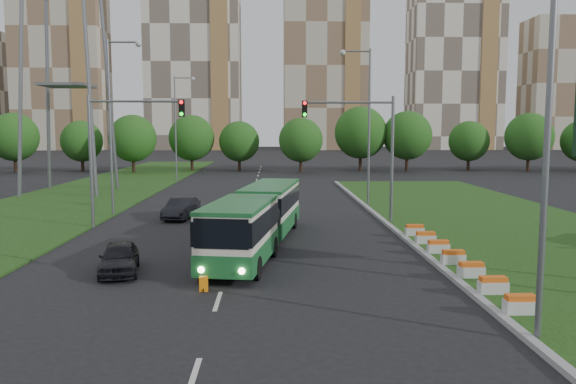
{
  "coord_description": "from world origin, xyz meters",
  "views": [
    {
      "loc": [
        -1.08,
        -24.93,
        5.88
      ],
      "look_at": [
        -0.27,
        4.88,
        2.6
      ],
      "focal_mm": 35.0,
      "sensor_mm": 36.0,
      "label": 1
    }
  ],
  "objects_px": {
    "pedestrian": "(201,262)",
    "shopping_trolley": "(204,284)",
    "traffic_mast_median": "(367,139)",
    "articulated_bus": "(257,217)",
    "car_left_near": "(119,258)",
    "traffic_mast_left": "(117,139)",
    "car_left_far": "(181,208)"
  },
  "relations": [
    {
      "from": "shopping_trolley",
      "to": "pedestrian",
      "type": "bearing_deg",
      "value": 97.36
    },
    {
      "from": "traffic_mast_left",
      "to": "pedestrian",
      "type": "height_order",
      "value": "traffic_mast_left"
    },
    {
      "from": "traffic_mast_left",
      "to": "traffic_mast_median",
      "type": "bearing_deg",
      "value": 3.77
    },
    {
      "from": "car_left_near",
      "to": "car_left_far",
      "type": "height_order",
      "value": "car_left_far"
    },
    {
      "from": "traffic_mast_left",
      "to": "pedestrian",
      "type": "xyz_separation_m",
      "value": [
        6.47,
        -12.4,
        -4.56
      ]
    },
    {
      "from": "car_left_near",
      "to": "articulated_bus",
      "type": "bearing_deg",
      "value": 31.17
    },
    {
      "from": "traffic_mast_median",
      "to": "car_left_far",
      "type": "distance_m",
      "value": 13.08
    },
    {
      "from": "traffic_mast_median",
      "to": "car_left_far",
      "type": "xyz_separation_m",
      "value": [
        -11.99,
        2.39,
        -4.65
      ]
    },
    {
      "from": "shopping_trolley",
      "to": "articulated_bus",
      "type": "bearing_deg",
      "value": 73.42
    },
    {
      "from": "car_left_near",
      "to": "pedestrian",
      "type": "relative_size",
      "value": 2.4
    },
    {
      "from": "traffic_mast_left",
      "to": "car_left_near",
      "type": "height_order",
      "value": "traffic_mast_left"
    },
    {
      "from": "traffic_mast_left",
      "to": "pedestrian",
      "type": "relative_size",
      "value": 5.09
    },
    {
      "from": "traffic_mast_left",
      "to": "pedestrian",
      "type": "distance_m",
      "value": 14.72
    },
    {
      "from": "traffic_mast_median",
      "to": "traffic_mast_left",
      "type": "height_order",
      "value": "same"
    },
    {
      "from": "articulated_bus",
      "to": "car_left_far",
      "type": "height_order",
      "value": "articulated_bus"
    },
    {
      "from": "articulated_bus",
      "to": "car_left_near",
      "type": "distance_m",
      "value": 7.54
    },
    {
      "from": "articulated_bus",
      "to": "shopping_trolley",
      "type": "xyz_separation_m",
      "value": [
        -1.73,
        -7.78,
        -1.25
      ]
    },
    {
      "from": "car_left_far",
      "to": "shopping_trolley",
      "type": "height_order",
      "value": "car_left_far"
    },
    {
      "from": "traffic_mast_median",
      "to": "articulated_bus",
      "type": "bearing_deg",
      "value": -133.78
    },
    {
      "from": "traffic_mast_median",
      "to": "pedestrian",
      "type": "relative_size",
      "value": 5.09
    },
    {
      "from": "traffic_mast_median",
      "to": "pedestrian",
      "type": "height_order",
      "value": "traffic_mast_median"
    },
    {
      "from": "car_left_far",
      "to": "pedestrian",
      "type": "height_order",
      "value": "pedestrian"
    },
    {
      "from": "car_left_near",
      "to": "traffic_mast_median",
      "type": "bearing_deg",
      "value": 33.42
    },
    {
      "from": "traffic_mast_median",
      "to": "car_left_near",
      "type": "distance_m",
      "value": 17.76
    },
    {
      "from": "car_left_far",
      "to": "car_left_near",
      "type": "bearing_deg",
      "value": -82.1
    },
    {
      "from": "articulated_bus",
      "to": "pedestrian",
      "type": "distance_m",
      "value": 6.78
    },
    {
      "from": "traffic_mast_left",
      "to": "car_left_far",
      "type": "height_order",
      "value": "traffic_mast_left"
    },
    {
      "from": "articulated_bus",
      "to": "pedestrian",
      "type": "xyz_separation_m",
      "value": [
        -2.01,
        -6.43,
        -0.74
      ]
    },
    {
      "from": "pedestrian",
      "to": "shopping_trolley",
      "type": "relative_size",
      "value": 2.88
    },
    {
      "from": "traffic_mast_median",
      "to": "shopping_trolley",
      "type": "height_order",
      "value": "traffic_mast_median"
    },
    {
      "from": "articulated_bus",
      "to": "car_left_far",
      "type": "relative_size",
      "value": 3.57
    },
    {
      "from": "car_left_near",
      "to": "car_left_far",
      "type": "relative_size",
      "value": 0.89
    }
  ]
}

